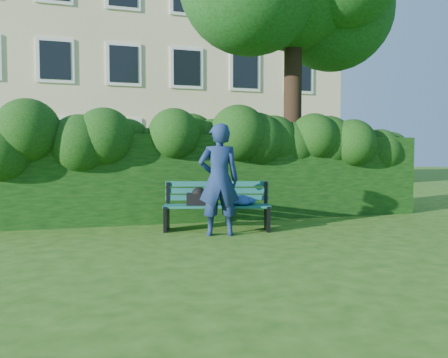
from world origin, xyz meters
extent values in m
plane|color=#225011|center=(0.00, 0.00, 0.00)|extent=(80.00, 80.00, 0.00)
cube|color=beige|center=(0.00, 14.00, 6.00)|extent=(16.00, 8.00, 12.00)
cube|color=white|center=(-3.60, 9.98, 2.00)|extent=(1.30, 0.08, 1.60)
cube|color=black|center=(-3.60, 9.94, 2.00)|extent=(1.05, 0.04, 1.35)
cube|color=white|center=(-1.20, 9.98, 2.00)|extent=(1.30, 0.08, 1.60)
cube|color=black|center=(-1.20, 9.94, 2.00)|extent=(1.05, 0.04, 1.35)
cube|color=white|center=(1.20, 9.98, 2.00)|extent=(1.30, 0.08, 1.60)
cube|color=black|center=(1.20, 9.94, 2.00)|extent=(1.05, 0.04, 1.35)
cube|color=white|center=(3.60, 9.98, 2.00)|extent=(1.30, 0.08, 1.60)
cube|color=black|center=(3.60, 9.94, 2.00)|extent=(1.05, 0.04, 1.35)
cube|color=white|center=(6.00, 9.98, 2.00)|extent=(1.30, 0.08, 1.60)
cube|color=black|center=(6.00, 9.94, 2.00)|extent=(1.05, 0.04, 1.35)
cube|color=white|center=(-3.60, 9.98, 4.80)|extent=(1.30, 0.08, 1.60)
cube|color=black|center=(-3.60, 9.94, 4.80)|extent=(1.05, 0.04, 1.35)
cube|color=white|center=(-1.20, 9.98, 4.80)|extent=(1.30, 0.08, 1.60)
cube|color=black|center=(-1.20, 9.94, 4.80)|extent=(1.05, 0.04, 1.35)
cube|color=white|center=(1.20, 9.98, 4.80)|extent=(1.30, 0.08, 1.60)
cube|color=black|center=(1.20, 9.94, 4.80)|extent=(1.05, 0.04, 1.35)
cube|color=white|center=(3.60, 9.98, 4.80)|extent=(1.30, 0.08, 1.60)
cube|color=black|center=(3.60, 9.94, 4.80)|extent=(1.05, 0.04, 1.35)
cube|color=white|center=(6.00, 9.98, 4.80)|extent=(1.30, 0.08, 1.60)
cube|color=black|center=(6.00, 9.94, 4.80)|extent=(1.05, 0.04, 1.35)
cube|color=white|center=(3.60, 9.98, 7.60)|extent=(1.30, 0.08, 1.60)
cube|color=black|center=(3.60, 9.94, 7.60)|extent=(1.05, 0.04, 1.35)
cube|color=white|center=(6.00, 9.98, 7.60)|extent=(1.30, 0.08, 1.60)
cube|color=black|center=(6.00, 9.94, 7.60)|extent=(1.05, 0.04, 1.35)
cube|color=black|center=(0.00, 2.20, 0.90)|extent=(10.00, 1.00, 1.80)
cylinder|color=black|center=(2.38, 2.83, 2.76)|extent=(0.43, 0.43, 5.53)
sphere|color=#183A0F|center=(3.68, 3.23, 5.09)|extent=(3.04, 3.04, 3.04)
cube|color=#0D4138|center=(-0.15, 0.53, 0.45)|extent=(1.90, 0.61, 0.04)
cube|color=#0D4138|center=(-0.12, 0.65, 0.45)|extent=(1.90, 0.61, 0.04)
cube|color=#0D4138|center=(-0.09, 0.76, 0.45)|extent=(1.90, 0.61, 0.04)
cube|color=#0D4138|center=(-0.06, 0.88, 0.45)|extent=(1.90, 0.61, 0.04)
cube|color=#0D4138|center=(-0.04, 0.96, 0.58)|extent=(1.89, 0.55, 0.10)
cube|color=#0D4138|center=(-0.03, 0.97, 0.71)|extent=(1.89, 0.55, 0.10)
cube|color=#0D4138|center=(-0.03, 0.98, 0.84)|extent=(1.89, 0.55, 0.10)
cube|color=black|center=(-0.99, 0.95, 0.22)|extent=(0.19, 0.50, 0.44)
cube|color=black|center=(-0.93, 1.20, 0.65)|extent=(0.07, 0.07, 0.45)
cube|color=black|center=(-1.01, 0.90, 0.44)|extent=(0.17, 0.42, 0.05)
cube|color=black|center=(0.79, 0.46, 0.22)|extent=(0.19, 0.50, 0.44)
cube|color=black|center=(0.85, 0.71, 0.65)|extent=(0.07, 0.07, 0.45)
cube|color=black|center=(0.77, 0.41, 0.44)|extent=(0.17, 0.42, 0.05)
cube|color=white|center=(-0.48, 0.76, 0.48)|extent=(0.21, 0.17, 0.02)
cube|color=black|center=(-0.42, 0.79, 0.58)|extent=(0.49, 0.36, 0.22)
imported|color=navy|center=(-0.20, 0.22, 0.96)|extent=(0.76, 0.56, 1.92)
camera|label=1|loc=(-2.19, -6.95, 1.36)|focal=35.00mm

